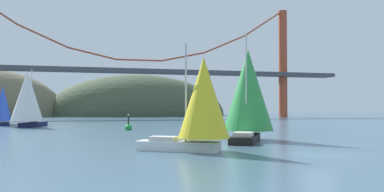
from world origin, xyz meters
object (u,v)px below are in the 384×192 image
(sailboat_white_mainsail, at_px, (27,97))
(sailboat_blue_spinnaker, at_px, (2,105))
(channel_buoy, at_px, (128,128))
(sailboat_green_sail, at_px, (248,92))
(sailboat_yellow_sail, at_px, (201,102))

(sailboat_white_mainsail, height_order, sailboat_blue_spinnaker, sailboat_white_mainsail)
(sailboat_white_mainsail, relative_size, channel_buoy, 3.92)
(sailboat_green_sail, bearing_deg, sailboat_blue_spinnaker, 126.83)
(sailboat_white_mainsail, bearing_deg, sailboat_green_sail, -53.27)
(sailboat_blue_spinnaker, distance_m, sailboat_green_sail, 52.50)
(sailboat_blue_spinnaker, height_order, channel_buoy, sailboat_blue_spinnaker)
(sailboat_white_mainsail, height_order, sailboat_green_sail, sailboat_green_sail)
(sailboat_green_sail, bearing_deg, sailboat_yellow_sail, -131.03)
(sailboat_yellow_sail, bearing_deg, sailboat_blue_spinnaker, 114.64)
(sailboat_white_mainsail, relative_size, sailboat_yellow_sail, 1.20)
(sailboat_blue_spinnaker, bearing_deg, channel_buoy, -42.86)
(sailboat_blue_spinnaker, xyz_separation_m, sailboat_yellow_sail, (23.48, -51.19, 0.02))
(sailboat_white_mainsail, distance_m, sailboat_yellow_sail, 47.87)
(sailboat_green_sail, xyz_separation_m, channel_buoy, (-10.15, 22.24, -4.71))
(sailboat_yellow_sail, height_order, channel_buoy, sailboat_yellow_sail)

